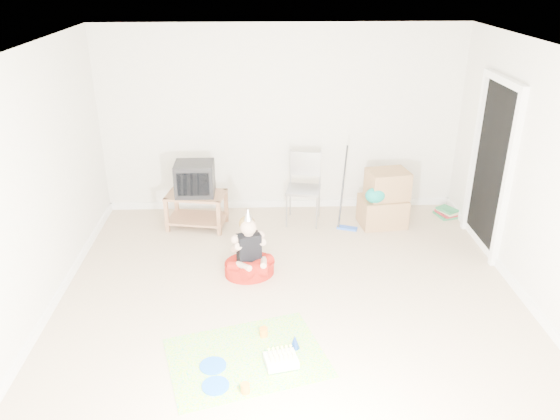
{
  "coord_description": "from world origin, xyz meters",
  "views": [
    {
      "loc": [
        -0.3,
        -4.87,
        3.31
      ],
      "look_at": [
        -0.1,
        0.4,
        0.9
      ],
      "focal_mm": 35.0,
      "sensor_mm": 36.0,
      "label": 1
    }
  ],
  "objects_px": {
    "tv_stand": "(197,207)",
    "cardboard_boxes": "(384,200)",
    "folding_chair": "(303,190)",
    "birthday_cake": "(281,361)",
    "seated_woman": "(249,260)",
    "crt_tv": "(195,179)"
  },
  "relations": [
    {
      "from": "tv_stand",
      "to": "cardboard_boxes",
      "type": "xyz_separation_m",
      "value": [
        2.54,
        -0.03,
        0.08
      ]
    },
    {
      "from": "folding_chair",
      "to": "birthday_cake",
      "type": "distance_m",
      "value": 3.01
    },
    {
      "from": "folding_chair",
      "to": "seated_woman",
      "type": "relative_size",
      "value": 1.19
    },
    {
      "from": "crt_tv",
      "to": "seated_woman",
      "type": "distance_m",
      "value": 1.55
    },
    {
      "from": "cardboard_boxes",
      "to": "birthday_cake",
      "type": "xyz_separation_m",
      "value": [
        -1.51,
        -2.84,
        -0.33
      ]
    },
    {
      "from": "tv_stand",
      "to": "crt_tv",
      "type": "xyz_separation_m",
      "value": [
        -0.0,
        0.0,
        0.42
      ]
    },
    {
      "from": "tv_stand",
      "to": "cardboard_boxes",
      "type": "bearing_deg",
      "value": -0.62
    },
    {
      "from": "seated_woman",
      "to": "birthday_cake",
      "type": "height_order",
      "value": "seated_woman"
    },
    {
      "from": "crt_tv",
      "to": "folding_chair",
      "type": "xyz_separation_m",
      "value": [
        1.45,
        0.09,
        -0.22
      ]
    },
    {
      "from": "tv_stand",
      "to": "folding_chair",
      "type": "relative_size",
      "value": 0.85
    },
    {
      "from": "crt_tv",
      "to": "seated_woman",
      "type": "height_order",
      "value": "crt_tv"
    },
    {
      "from": "crt_tv",
      "to": "folding_chair",
      "type": "relative_size",
      "value": 0.51
    },
    {
      "from": "crt_tv",
      "to": "cardboard_boxes",
      "type": "xyz_separation_m",
      "value": [
        2.54,
        -0.03,
        -0.33
      ]
    },
    {
      "from": "folding_chair",
      "to": "birthday_cake",
      "type": "xyz_separation_m",
      "value": [
        -0.42,
        -2.95,
        -0.44
      ]
    },
    {
      "from": "tv_stand",
      "to": "crt_tv",
      "type": "bearing_deg",
      "value": 180.0
    },
    {
      "from": "cardboard_boxes",
      "to": "seated_woman",
      "type": "bearing_deg",
      "value": -145.56
    },
    {
      "from": "tv_stand",
      "to": "birthday_cake",
      "type": "distance_m",
      "value": 3.05
    },
    {
      "from": "crt_tv",
      "to": "cardboard_boxes",
      "type": "relative_size",
      "value": 0.66
    },
    {
      "from": "crt_tv",
      "to": "folding_chair",
      "type": "distance_m",
      "value": 1.47
    },
    {
      "from": "folding_chair",
      "to": "cardboard_boxes",
      "type": "height_order",
      "value": "folding_chair"
    },
    {
      "from": "tv_stand",
      "to": "cardboard_boxes",
      "type": "distance_m",
      "value": 2.54
    },
    {
      "from": "tv_stand",
      "to": "birthday_cake",
      "type": "bearing_deg",
      "value": -70.35
    }
  ]
}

